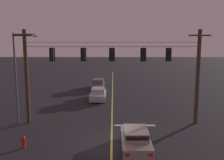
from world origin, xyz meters
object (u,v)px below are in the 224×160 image
at_px(traffic_light_right_inner, 143,55).
at_px(traffic_light_rightmost, 169,55).
at_px(traffic_light_leftmost, 52,55).
at_px(traffic_light_centre, 112,55).
at_px(fire_hydrant, 24,141).
at_px(street_lamp_corner, 19,70).
at_px(car_waiting_near_lane, 136,140).
at_px(traffic_light_left_inner, 83,55).
at_px(car_oncoming_lead, 98,94).
at_px(car_oncoming_trailing, 98,84).

distance_m(traffic_light_right_inner, traffic_light_rightmost, 2.08).
xyz_separation_m(traffic_light_leftmost, traffic_light_centre, (4.95, 0.00, 0.00)).
bearing_deg(fire_hydrant, street_lamp_corner, 110.71).
relative_size(car_waiting_near_lane, fire_hydrant, 5.15).
relative_size(traffic_light_leftmost, traffic_light_right_inner, 1.00).
xyz_separation_m(traffic_light_left_inner, traffic_light_right_inner, (4.94, 0.00, 0.00)).
bearing_deg(fire_hydrant, traffic_light_left_inner, 56.07).
relative_size(traffic_light_rightmost, street_lamp_corner, 0.16).
height_order(traffic_light_centre, fire_hydrant, traffic_light_centre).
distance_m(traffic_light_left_inner, fire_hydrant, 8.15).
distance_m(traffic_light_centre, traffic_light_right_inner, 2.58).
bearing_deg(street_lamp_corner, traffic_light_right_inner, 0.87).
relative_size(car_oncoming_lead, fire_hydrant, 5.26).
bearing_deg(car_oncoming_lead, car_waiting_near_lane, -76.87).
xyz_separation_m(traffic_light_left_inner, fire_hydrant, (-3.41, -5.07, -5.39)).
height_order(traffic_light_right_inner, car_oncoming_lead, traffic_light_right_inner).
bearing_deg(traffic_light_right_inner, street_lamp_corner, -179.13).
bearing_deg(traffic_light_leftmost, car_oncoming_lead, 69.40).
bearing_deg(traffic_light_leftmost, traffic_light_centre, 0.00).
xyz_separation_m(traffic_light_left_inner, car_oncoming_trailing, (0.21, 15.62, -5.18)).
bearing_deg(traffic_light_left_inner, traffic_light_right_inner, 0.00).
bearing_deg(traffic_light_right_inner, traffic_light_rightmost, 0.00).
distance_m(car_oncoming_lead, street_lamp_corner, 11.34).
relative_size(traffic_light_right_inner, car_oncoming_trailing, 0.28).
xyz_separation_m(traffic_light_centre, car_waiting_near_lane, (1.55, -5.22, -5.18)).
bearing_deg(traffic_light_centre, traffic_light_leftmost, 180.00).
bearing_deg(traffic_light_rightmost, traffic_light_centre, 180.00).
distance_m(traffic_light_right_inner, street_lamp_corner, 10.28).
bearing_deg(traffic_light_leftmost, traffic_light_left_inner, 0.00).
height_order(traffic_light_left_inner, car_oncoming_lead, traffic_light_left_inner).
height_order(traffic_light_leftmost, fire_hydrant, traffic_light_leftmost).
height_order(traffic_light_left_inner, traffic_light_right_inner, same).
height_order(traffic_light_right_inner, street_lamp_corner, street_lamp_corner).
bearing_deg(traffic_light_rightmost, car_oncoming_lead, 126.23).
relative_size(traffic_light_right_inner, car_oncoming_lead, 0.28).
height_order(traffic_light_centre, street_lamp_corner, street_lamp_corner).
bearing_deg(fire_hydrant, traffic_light_centre, 41.32).
bearing_deg(traffic_light_centre, traffic_light_rightmost, 0.00).
height_order(car_waiting_near_lane, street_lamp_corner, street_lamp_corner).
bearing_deg(traffic_light_centre, car_oncoming_trailing, 97.81).
bearing_deg(car_oncoming_lead, traffic_light_right_inner, -63.79).
height_order(traffic_light_right_inner, fire_hydrant, traffic_light_right_inner).
relative_size(traffic_light_left_inner, traffic_light_centre, 1.00).
bearing_deg(car_waiting_near_lane, traffic_light_right_inner, 78.85).
distance_m(traffic_light_right_inner, car_waiting_near_lane, 7.43).
bearing_deg(traffic_light_leftmost, car_oncoming_trailing, 79.83).
distance_m(traffic_light_leftmost, traffic_light_left_inner, 2.59).
bearing_deg(traffic_light_leftmost, traffic_light_rightmost, 0.00).
xyz_separation_m(traffic_light_leftmost, traffic_light_rightmost, (9.61, 0.00, 0.00)).
distance_m(car_oncoming_trailing, street_lamp_corner, 17.16).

